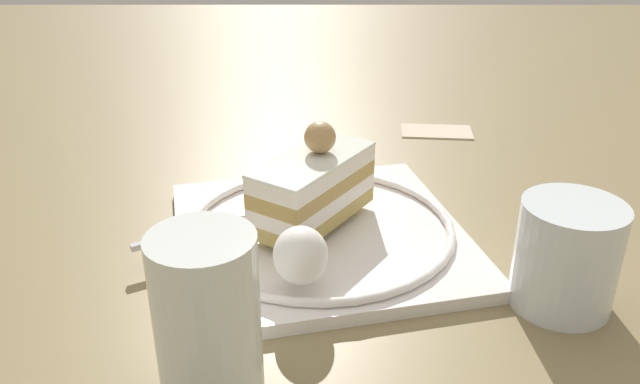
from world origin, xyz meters
TOP-DOWN VIEW (x-y plane):
  - ground_plane at (0.00, 0.00)m, footprint 2.40×2.40m
  - dessert_plate at (-0.00, -0.01)m, footprint 0.30×0.30m
  - cake_slice at (-0.01, -0.00)m, footprint 0.11×0.13m
  - whipped_cream_dollop at (-0.01, -0.10)m, footprint 0.04×0.04m
  - fork at (-0.09, -0.02)m, footprint 0.12×0.07m
  - drink_glass_near at (0.18, -0.10)m, footprint 0.08×0.08m
  - drink_glass_far at (-0.07, -0.19)m, footprint 0.06×0.06m
  - folded_napkin at (0.15, 0.27)m, footprint 0.09×0.06m

SIDE VIEW (x-z plane):
  - ground_plane at x=0.00m, z-range 0.00..0.00m
  - folded_napkin at x=0.15m, z-range 0.00..0.00m
  - dessert_plate at x=0.00m, z-range 0.00..0.02m
  - fork at x=-0.09m, z-range 0.02..0.02m
  - drink_glass_near at x=0.18m, z-range 0.00..0.08m
  - whipped_cream_dollop at x=-0.01m, z-range 0.02..0.06m
  - drink_glass_far at x=-0.07m, z-range -0.01..0.10m
  - cake_slice at x=-0.01m, z-range 0.01..0.09m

